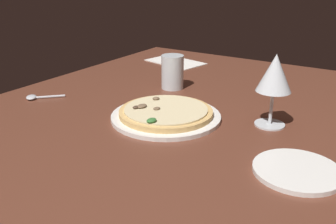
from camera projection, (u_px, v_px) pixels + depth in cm
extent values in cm
cube|color=brown|center=(170.00, 138.00, 86.56)|extent=(150.00, 110.00, 4.00)
cylinder|color=white|center=(166.00, 117.00, 92.00)|extent=(26.63, 26.63, 1.00)
cylinder|color=tan|center=(166.00, 112.00, 91.60)|extent=(22.72, 22.72, 1.20)
cylinder|color=beige|center=(166.00, 109.00, 91.31)|extent=(20.25, 20.25, 0.40)
ellipsoid|color=#4C3828|center=(136.00, 107.00, 91.15)|extent=(1.79, 1.29, 0.63)
ellipsoid|color=brown|center=(142.00, 106.00, 91.89)|extent=(2.89, 2.05, 0.67)
ellipsoid|color=brown|center=(157.00, 108.00, 90.64)|extent=(2.00, 1.48, 0.46)
ellipsoid|color=#387033|center=(151.00, 120.00, 83.25)|extent=(2.64, 1.97, 0.78)
ellipsoid|color=brown|center=(156.00, 98.00, 97.27)|extent=(1.96, 1.68, 0.59)
cylinder|color=silver|center=(269.00, 124.00, 88.23)|extent=(7.01, 7.01, 0.40)
cylinder|color=silver|center=(271.00, 108.00, 86.72)|extent=(0.80, 0.80, 7.94)
cone|color=silver|center=(275.00, 73.00, 83.74)|extent=(7.93, 7.93, 8.52)
cylinder|color=silver|center=(173.00, 72.00, 113.11)|extent=(6.68, 6.68, 10.06)
cylinder|color=silver|center=(172.00, 80.00, 113.99)|extent=(6.15, 6.15, 5.24)
cylinder|color=white|center=(297.00, 171.00, 67.91)|extent=(15.87, 15.87, 0.90)
cube|color=white|center=(175.00, 62.00, 145.18)|extent=(16.95, 23.67, 0.30)
ellipsoid|color=silver|center=(31.00, 97.00, 105.44)|extent=(4.80, 4.82, 1.00)
cylinder|color=silver|center=(49.00, 96.00, 106.47)|extent=(7.20, 7.09, 0.70)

